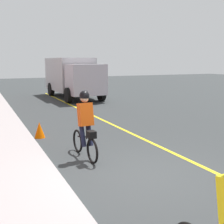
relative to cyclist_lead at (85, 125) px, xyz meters
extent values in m
plane|color=#313435|center=(-1.67, -0.80, -0.91)|extent=(80.00, 80.00, 0.00)
cube|color=yellow|center=(-1.67, -2.40, -0.91)|extent=(36.00, 0.12, 0.01)
torus|color=black|center=(0.60, 0.03, -0.58)|extent=(0.66, 0.09, 0.66)
torus|color=black|center=(-0.44, -0.02, -0.58)|extent=(0.66, 0.09, 0.66)
cube|color=black|center=(0.08, 0.00, -0.33)|extent=(0.93, 0.08, 0.24)
cylinder|color=black|center=(-0.07, 0.00, -0.18)|extent=(0.03, 0.03, 0.35)
cube|color=#DA4E0F|center=(-0.02, 0.00, 0.29)|extent=(0.36, 0.37, 0.63)
sphere|color=tan|center=(0.03, 0.00, 0.71)|extent=(0.22, 0.22, 0.22)
sphere|color=black|center=(0.03, 0.00, 0.78)|extent=(0.26, 0.26, 0.26)
cylinder|color=#191E38|center=(-0.04, 0.10, -0.23)|extent=(0.34, 0.13, 0.65)
cylinder|color=#191E38|center=(-0.04, -0.10, -0.23)|extent=(0.34, 0.13, 0.65)
cube|color=black|center=(-0.39, -0.02, -0.16)|extent=(0.25, 0.21, 0.18)
cube|color=#B6B4B9|center=(13.54, -3.60, 0.72)|extent=(4.80, 2.47, 2.30)
cube|color=#BDB5C2|center=(10.12, -3.65, 0.52)|extent=(1.85, 2.24, 1.90)
cylinder|color=black|center=(10.28, -4.77, -0.43)|extent=(0.96, 0.31, 0.96)
cylinder|color=black|center=(10.24, -2.53, -0.43)|extent=(0.96, 0.31, 0.96)
cylinder|color=black|center=(14.62, -4.71, -0.43)|extent=(0.96, 0.31, 0.96)
cylinder|color=black|center=(14.58, -2.47, -0.43)|extent=(0.96, 0.31, 0.96)
cone|color=#F45C00|center=(2.66, 0.71, -0.64)|extent=(0.36, 0.36, 0.54)
camera|label=1|loc=(-7.04, 2.49, 1.67)|focal=46.34mm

